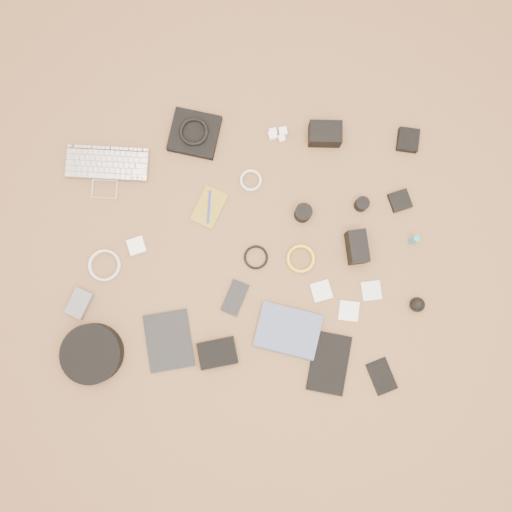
{
  "coord_description": "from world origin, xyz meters",
  "views": [
    {
      "loc": [
        0.04,
        -0.2,
        1.94
      ],
      "look_at": [
        0.04,
        -0.0,
        0.02
      ],
      "focal_mm": 35.0,
      "sensor_mm": 36.0,
      "label": 1
    }
  ],
  "objects_px": {
    "dslr_camera": "(325,134)",
    "phone": "(235,298)",
    "laptop": "(107,175)",
    "tablet": "(169,341)",
    "headphone_case": "(92,354)",
    "paperback": "(283,353)"
  },
  "relations": [
    {
      "from": "headphone_case",
      "to": "paperback",
      "type": "xyz_separation_m",
      "value": [
        0.72,
        0.01,
        -0.02
      ]
    },
    {
      "from": "laptop",
      "to": "tablet",
      "type": "xyz_separation_m",
      "value": [
        0.26,
        -0.65,
        -0.01
      ]
    },
    {
      "from": "laptop",
      "to": "dslr_camera",
      "type": "xyz_separation_m",
      "value": [
        0.86,
        0.17,
        0.02
      ]
    },
    {
      "from": "paperback",
      "to": "phone",
      "type": "bearing_deg",
      "value": 54.68
    },
    {
      "from": "phone",
      "to": "headphone_case",
      "type": "distance_m",
      "value": 0.58
    },
    {
      "from": "laptop",
      "to": "dslr_camera",
      "type": "bearing_deg",
      "value": 13.57
    },
    {
      "from": "phone",
      "to": "headphone_case",
      "type": "relative_size",
      "value": 0.57
    },
    {
      "from": "laptop",
      "to": "paperback",
      "type": "xyz_separation_m",
      "value": [
        0.7,
        -0.69,
        -0.0
      ]
    },
    {
      "from": "paperback",
      "to": "headphone_case",
      "type": "bearing_deg",
      "value": 103.75
    },
    {
      "from": "laptop",
      "to": "phone",
      "type": "distance_m",
      "value": 0.7
    },
    {
      "from": "dslr_camera",
      "to": "phone",
      "type": "height_order",
      "value": "dslr_camera"
    },
    {
      "from": "dslr_camera",
      "to": "phone",
      "type": "relative_size",
      "value": 0.97
    },
    {
      "from": "tablet",
      "to": "dslr_camera",
      "type": "bearing_deg",
      "value": 43.51
    },
    {
      "from": "dslr_camera",
      "to": "paperback",
      "type": "xyz_separation_m",
      "value": [
        -0.16,
        -0.86,
        -0.03
      ]
    },
    {
      "from": "tablet",
      "to": "headphone_case",
      "type": "distance_m",
      "value": 0.29
    },
    {
      "from": "dslr_camera",
      "to": "phone",
      "type": "distance_m",
      "value": 0.73
    },
    {
      "from": "dslr_camera",
      "to": "laptop",
      "type": "bearing_deg",
      "value": -168.46
    },
    {
      "from": "headphone_case",
      "to": "laptop",
      "type": "bearing_deg",
      "value": 88.31
    },
    {
      "from": "tablet",
      "to": "laptop",
      "type": "bearing_deg",
      "value": 102.04
    },
    {
      "from": "laptop",
      "to": "headphone_case",
      "type": "xyz_separation_m",
      "value": [
        -0.02,
        -0.7,
        0.02
      ]
    },
    {
      "from": "dslr_camera",
      "to": "tablet",
      "type": "bearing_deg",
      "value": -125.84
    },
    {
      "from": "paperback",
      "to": "tablet",
      "type": "bearing_deg",
      "value": 97.59
    }
  ]
}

